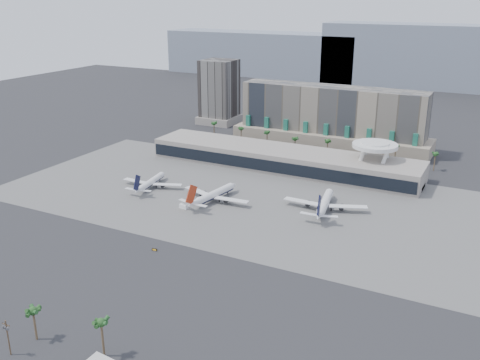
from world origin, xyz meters
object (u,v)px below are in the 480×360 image
at_px(airliner_centre, 213,195).
at_px(utility_pole, 7,335).
at_px(service_vehicle_a, 184,206).
at_px(taxiway_sign, 155,250).
at_px(airliner_right, 325,203).
at_px(service_vehicle_b, 218,198).
at_px(airliner_left, 151,182).

bearing_deg(airliner_centre, utility_pole, -78.52).
xyz_separation_m(service_vehicle_a, taxiway_sign, (14.59, -45.43, -0.57)).
relative_size(airliner_right, service_vehicle_b, 13.74).
height_order(utility_pole, service_vehicle_a, utility_pole).
bearing_deg(airliner_centre, airliner_left, -174.61).
relative_size(airliner_left, service_vehicle_a, 8.19).
distance_m(airliner_left, airliner_centre, 41.56).
height_order(airliner_right, service_vehicle_b, airliner_right).
bearing_deg(airliner_right, utility_pole, -117.15).
bearing_deg(service_vehicle_b, utility_pole, -103.09).
relative_size(utility_pole, airliner_left, 0.33).
relative_size(airliner_centre, airliner_right, 0.96).
relative_size(airliner_left, taxiway_sign, 15.60).
xyz_separation_m(airliner_centre, service_vehicle_a, (-8.40, -15.63, -2.56)).
bearing_deg(service_vehicle_a, utility_pole, -76.36).
relative_size(service_vehicle_b, taxiway_sign, 1.34).
height_order(utility_pole, service_vehicle_b, utility_pole).
height_order(service_vehicle_b, taxiway_sign, service_vehicle_b).
distance_m(utility_pole, airliner_left, 148.10).
xyz_separation_m(airliner_right, taxiway_sign, (-49.61, -75.56, -3.29)).
bearing_deg(airliner_right, service_vehicle_b, -177.78).
xyz_separation_m(utility_pole, service_vehicle_b, (-6.87, 140.46, -6.33)).
height_order(utility_pole, airliner_right, airliner_right).
bearing_deg(airliner_right, airliner_left, 177.60).
height_order(utility_pole, taxiway_sign, utility_pole).
height_order(airliner_centre, service_vehicle_a, airliner_centre).
distance_m(service_vehicle_b, taxiway_sign, 64.19).
distance_m(utility_pole, airliner_right, 159.35).
height_order(airliner_left, taxiway_sign, airliner_left).
xyz_separation_m(airliner_right, service_vehicle_b, (-54.54, -11.55, -3.00)).
height_order(airliner_left, airliner_centre, airliner_centre).
distance_m(service_vehicle_a, taxiway_sign, 47.72).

